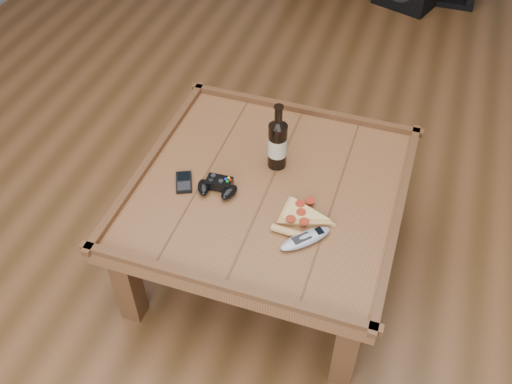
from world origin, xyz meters
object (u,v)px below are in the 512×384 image
(coffee_table, at_px, (268,197))
(smartphone, at_px, (184,182))
(remote_control, at_px, (305,239))
(beer_bottle, at_px, (278,142))
(pizza_slice, at_px, (300,217))
(game_controller, at_px, (218,187))

(coffee_table, relative_size, smartphone, 8.27)
(smartphone, relative_size, remote_control, 0.68)
(coffee_table, bearing_deg, beer_bottle, 93.17)
(coffee_table, bearing_deg, smartphone, -164.31)
(beer_bottle, bearing_deg, pizza_slice, -56.79)
(remote_control, bearing_deg, game_controller, -155.70)
(coffee_table, bearing_deg, remote_control, -46.91)
(beer_bottle, bearing_deg, smartphone, -144.89)
(game_controller, bearing_deg, beer_bottle, 47.98)
(coffee_table, relative_size, game_controller, 6.03)
(beer_bottle, height_order, pizza_slice, beer_bottle)
(beer_bottle, bearing_deg, coffee_table, -86.83)
(coffee_table, distance_m, remote_control, 0.30)
(pizza_slice, height_order, smartphone, pizza_slice)
(coffee_table, height_order, remote_control, remote_control)
(smartphone, bearing_deg, remote_control, -38.82)
(pizza_slice, bearing_deg, smartphone, 178.79)
(beer_bottle, relative_size, smartphone, 2.28)
(beer_bottle, bearing_deg, remote_control, -58.64)
(coffee_table, xyz_separation_m, remote_control, (0.20, -0.21, 0.07))
(game_controller, bearing_deg, pizza_slice, -9.69)
(game_controller, bearing_deg, coffee_table, 22.06)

